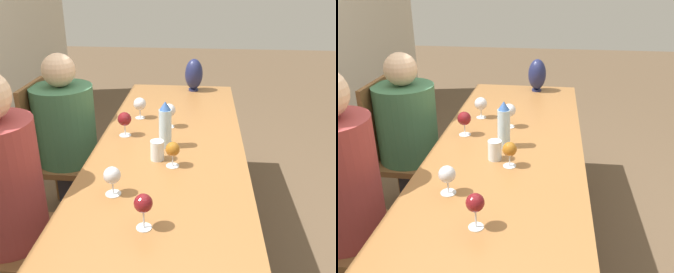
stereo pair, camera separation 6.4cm
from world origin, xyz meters
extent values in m
plane|color=brown|center=(0.00, 0.00, 0.00)|extent=(14.00, 14.00, 0.00)
cube|color=#936033|center=(0.00, 0.00, 0.74)|extent=(2.64, 0.81, 0.04)
cylinder|color=#936033|center=(1.22, -0.31, 0.36)|extent=(0.07, 0.07, 0.72)
cylinder|color=#936033|center=(1.22, 0.31, 0.36)|extent=(0.07, 0.07, 0.72)
cylinder|color=silver|center=(0.12, 0.02, 0.86)|extent=(0.07, 0.07, 0.21)
cone|color=#33599E|center=(0.12, 0.02, 0.99)|extent=(0.06, 0.06, 0.05)
cylinder|color=silver|center=(-0.04, 0.05, 0.81)|extent=(0.07, 0.07, 0.10)
cylinder|color=#1E234C|center=(1.19, -0.10, 0.76)|extent=(0.08, 0.08, 0.01)
ellipsoid|color=#1E234C|center=(1.19, -0.10, 0.89)|extent=(0.14, 0.14, 0.24)
cylinder|color=silver|center=(-0.38, 0.20, 0.76)|extent=(0.07, 0.07, 0.00)
cylinder|color=silver|center=(-0.38, 0.20, 0.79)|extent=(0.01, 0.01, 0.06)
sphere|color=silver|center=(-0.38, 0.20, 0.85)|extent=(0.07, 0.07, 0.07)
cylinder|color=silver|center=(-0.10, -0.03, 0.76)|extent=(0.06, 0.06, 0.00)
cylinder|color=silver|center=(-0.10, -0.03, 0.79)|extent=(0.01, 0.01, 0.06)
sphere|color=#995B19|center=(-0.10, -0.03, 0.85)|extent=(0.07, 0.07, 0.07)
cylinder|color=silver|center=(0.25, 0.27, 0.76)|extent=(0.07, 0.07, 0.00)
cylinder|color=silver|center=(0.25, 0.27, 0.79)|extent=(0.01, 0.01, 0.07)
sphere|color=maroon|center=(0.25, 0.27, 0.86)|extent=(0.08, 0.08, 0.08)
cylinder|color=silver|center=(0.54, 0.23, 0.76)|extent=(0.06, 0.06, 0.00)
cylinder|color=silver|center=(0.54, 0.23, 0.79)|extent=(0.01, 0.01, 0.06)
sphere|color=silver|center=(0.54, 0.23, 0.85)|extent=(0.08, 0.08, 0.08)
cylinder|color=silver|center=(0.41, 0.03, 0.76)|extent=(0.07, 0.07, 0.00)
cylinder|color=silver|center=(0.41, 0.03, 0.79)|extent=(0.01, 0.01, 0.07)
sphere|color=silver|center=(0.41, 0.03, 0.86)|extent=(0.08, 0.08, 0.08)
cylinder|color=silver|center=(-0.60, 0.03, 0.76)|extent=(0.06, 0.06, 0.00)
cylinder|color=silver|center=(-0.60, 0.03, 0.80)|extent=(0.01, 0.01, 0.08)
sphere|color=maroon|center=(-0.60, 0.03, 0.87)|extent=(0.07, 0.07, 0.07)
cube|color=brown|center=(-0.34, 0.72, 0.44)|extent=(0.44, 0.44, 0.04)
cylinder|color=brown|center=(-0.15, 0.53, 0.21)|extent=(0.04, 0.04, 0.42)
cylinder|color=brown|center=(-0.15, 0.91, 0.21)|extent=(0.04, 0.04, 0.42)
cube|color=brown|center=(0.49, 0.72, 0.44)|extent=(0.44, 0.44, 0.04)
cube|color=brown|center=(0.49, 0.92, 0.72)|extent=(0.40, 0.03, 0.53)
cylinder|color=brown|center=(0.30, 0.53, 0.21)|extent=(0.04, 0.04, 0.42)
cylinder|color=brown|center=(0.68, 0.53, 0.21)|extent=(0.04, 0.04, 0.42)
cylinder|color=brown|center=(0.30, 0.91, 0.21)|extent=(0.04, 0.04, 0.42)
cylinder|color=brown|center=(0.68, 0.91, 0.21)|extent=(0.04, 0.04, 0.42)
cube|color=#2D2D38|center=(-0.34, 0.66, 0.23)|extent=(0.27, 0.20, 0.46)
cylinder|color=#993838|center=(-0.34, 0.72, 0.76)|extent=(0.36, 0.36, 0.61)
cube|color=#2D2D38|center=(0.49, 0.65, 0.23)|extent=(0.30, 0.22, 0.46)
cylinder|color=#3D704C|center=(0.49, 0.72, 0.71)|extent=(0.40, 0.40, 0.52)
sphere|color=beige|center=(0.49, 0.72, 1.08)|extent=(0.21, 0.21, 0.21)
camera|label=1|loc=(-1.73, -0.16, 1.64)|focal=40.00mm
camera|label=2|loc=(-1.72, -0.22, 1.64)|focal=40.00mm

